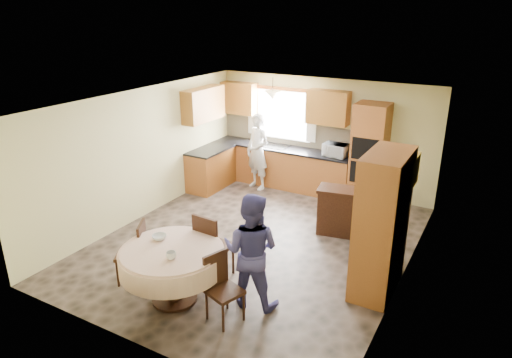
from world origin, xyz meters
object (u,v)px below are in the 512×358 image
object	(u,v)px
cupboard	(382,224)
person_sink	(258,151)
person_dining	(251,251)
sideboard	(349,214)
chair_back	(211,243)
chair_right	(221,284)
oven_tower	(369,154)
dining_table	(172,260)
chair_left	(136,249)

from	to	relation	value
cupboard	person_sink	world-z (taller)	cupboard
person_dining	sideboard	bearing A→B (deg)	-110.86
cupboard	chair_back	distance (m)	2.49
sideboard	cupboard	size ratio (longest dim) A/B	0.55
cupboard	chair_right	bearing A→B (deg)	-133.67
sideboard	chair_right	distance (m)	3.20
oven_tower	cupboard	size ratio (longest dim) A/B	1.02
dining_table	chair_right	bearing A→B (deg)	0.42
dining_table	chair_left	xyz separation A→B (m)	(-0.80, 0.13, -0.11)
cupboard	dining_table	distance (m)	2.96
cupboard	dining_table	xyz separation A→B (m)	(-2.40, -1.68, -0.40)
chair_back	cupboard	bearing A→B (deg)	-153.59
sideboard	person_sink	world-z (taller)	person_sink
dining_table	chair_left	distance (m)	0.82
oven_tower	chair_right	xyz separation A→B (m)	(-0.53, -4.74, -0.55)
oven_tower	person_sink	xyz separation A→B (m)	(-2.41, -0.39, -0.19)
dining_table	chair_right	distance (m)	0.81
chair_left	person_dining	bearing A→B (deg)	71.82
cupboard	person_sink	distance (m)	4.39
sideboard	chair_left	world-z (taller)	chair_left
oven_tower	chair_right	size ratio (longest dim) A/B	2.28
dining_table	chair_right	world-z (taller)	chair_right
chair_right	person_sink	distance (m)	4.75
cupboard	chair_back	size ratio (longest dim) A/B	1.95
dining_table	person_sink	size ratio (longest dim) A/B	0.83
chair_right	person_dining	bearing A→B (deg)	-2.40
cupboard	person_sink	xyz separation A→B (m)	(-3.48, 2.67, -0.18)
chair_left	chair_right	bearing A→B (deg)	56.25
dining_table	cupboard	bearing A→B (deg)	35.08
oven_tower	dining_table	xyz separation A→B (m)	(-1.33, -4.75, -0.42)
cupboard	person_dining	xyz separation A→B (m)	(-1.42, -1.20, -0.22)
chair_left	person_dining	size ratio (longest dim) A/B	0.58
oven_tower	chair_back	size ratio (longest dim) A/B	1.98
sideboard	dining_table	world-z (taller)	dining_table
cupboard	chair_back	xyz separation A→B (m)	(-2.26, -0.96, -0.45)
chair_back	person_sink	world-z (taller)	person_sink
oven_tower	cupboard	bearing A→B (deg)	-70.74
person_dining	person_sink	bearing A→B (deg)	-72.07
sideboard	dining_table	distance (m)	3.47
chair_left	person_dining	world-z (taller)	person_dining
cupboard	chair_left	distance (m)	3.59
chair_right	dining_table	bearing A→B (deg)	108.99
oven_tower	sideboard	bearing A→B (deg)	-84.42
person_sink	person_dining	bearing A→B (deg)	-41.71
chair_right	person_sink	bearing A→B (deg)	41.91
oven_tower	chair_back	bearing A→B (deg)	-106.44
dining_table	person_sink	bearing A→B (deg)	103.94
chair_back	person_sink	xyz separation A→B (m)	(-1.22, 3.63, 0.28)
dining_table	person_sink	distance (m)	4.49
oven_tower	person_dining	size ratio (longest dim) A/B	1.29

